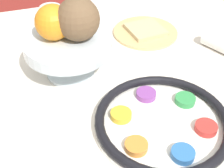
% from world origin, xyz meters
% --- Properties ---
extents(seder_plate, '(0.28, 0.28, 0.03)m').
position_xyz_m(seder_plate, '(-0.06, -0.02, 0.74)').
color(seder_plate, white).
rests_on(seder_plate, dining_table).
extents(fruit_stand, '(0.21, 0.21, 0.10)m').
position_xyz_m(fruit_stand, '(0.18, 0.12, 0.80)').
color(fruit_stand, silver).
rests_on(fruit_stand, dining_table).
extents(orange_fruit, '(0.08, 0.08, 0.08)m').
position_xyz_m(orange_fruit, '(0.19, 0.15, 0.86)').
color(orange_fruit, orange).
rests_on(orange_fruit, fruit_stand).
extents(coconut, '(0.10, 0.10, 0.10)m').
position_xyz_m(coconut, '(0.17, 0.10, 0.87)').
color(coconut, brown).
rests_on(coconut, fruit_stand).
extents(bread_plate, '(0.19, 0.19, 0.02)m').
position_xyz_m(bread_plate, '(0.30, -0.13, 0.73)').
color(bread_plate, tan).
rests_on(bread_plate, dining_table).
extents(cup_near, '(0.07, 0.07, 0.07)m').
position_xyz_m(cup_near, '(0.43, 0.13, 0.75)').
color(cup_near, silver).
rests_on(cup_near, dining_table).
extents(fork_left, '(0.08, 0.18, 0.01)m').
position_xyz_m(fork_left, '(-0.05, 0.24, 0.72)').
color(fork_left, silver).
rests_on(fork_left, dining_table).
extents(fork_right, '(0.07, 0.18, 0.01)m').
position_xyz_m(fork_right, '(-0.02, 0.24, 0.72)').
color(fork_right, silver).
rests_on(fork_right, dining_table).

